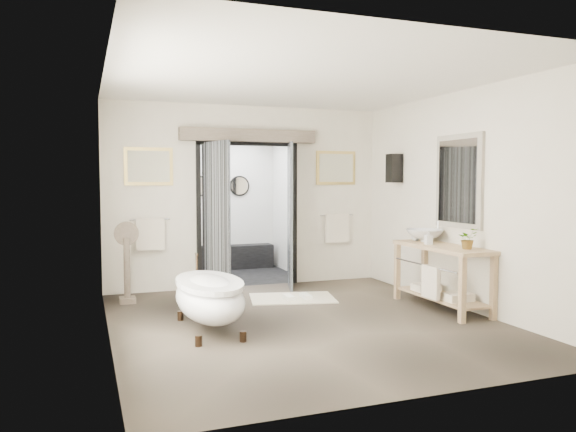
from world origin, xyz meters
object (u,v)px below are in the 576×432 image
at_px(clawfoot_tub, 209,297).
at_px(rug, 292,298).
at_px(vanity, 441,271).
at_px(basin, 425,236).

bearing_deg(clawfoot_tub, rug, 40.68).
distance_m(vanity, basin, 0.63).
bearing_deg(vanity, basin, 83.70).
relative_size(vanity, basin, 3.11).
distance_m(clawfoot_tub, rug, 2.00).
bearing_deg(rug, clawfoot_tub, -139.32).
relative_size(clawfoot_tub, vanity, 1.01).
relative_size(clawfoot_tub, basin, 3.15).
bearing_deg(clawfoot_tub, basin, 8.15).
height_order(clawfoot_tub, basin, basin).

